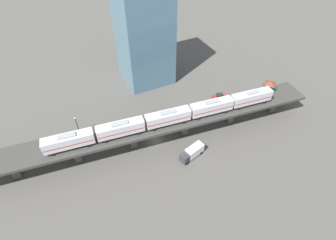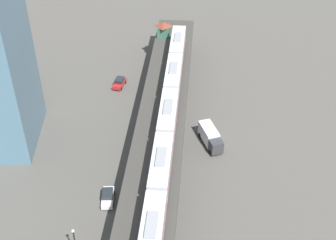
# 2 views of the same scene
# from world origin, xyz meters

# --- Properties ---
(ground_plane) EXTENTS (400.00, 400.00, 0.00)m
(ground_plane) POSITION_xyz_m (0.00, 0.00, 0.00)
(ground_plane) COLOR #4C4944
(elevated_viaduct) EXTENTS (19.66, 92.33, 6.76)m
(elevated_viaduct) POSITION_xyz_m (-0.02, -0.16, 5.83)
(elevated_viaduct) COLOR #393733
(elevated_viaduct) RESTS_ON ground
(subway_train) EXTENTS (10.47, 62.27, 4.45)m
(subway_train) POSITION_xyz_m (-1.78, -2.95, 9.30)
(subway_train) COLOR silver
(subway_train) RESTS_ON elevated_viaduct
(signal_hut) EXTENTS (3.59, 3.59, 3.40)m
(signal_hut) POSITION_xyz_m (-2.20, -37.27, 8.56)
(signal_hut) COLOR #33604C
(signal_hut) RESTS_ON elevated_viaduct
(street_car_red) EXTENTS (2.98, 4.73, 1.89)m
(street_car_red) POSITION_xyz_m (7.81, -26.95, 0.94)
(street_car_red) COLOR #AD1E1E
(street_car_red) RESTS_ON ground
(street_car_white) EXTENTS (2.01, 4.43, 1.89)m
(street_car_white) POSITION_xyz_m (8.29, 7.30, 0.94)
(street_car_white) COLOR silver
(street_car_white) RESTS_ON ground
(delivery_truck) EXTENTS (4.03, 7.54, 3.20)m
(delivery_truck) POSITION_xyz_m (-9.69, -6.21, 1.76)
(delivery_truck) COLOR #333338
(delivery_truck) RESTS_ON ground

